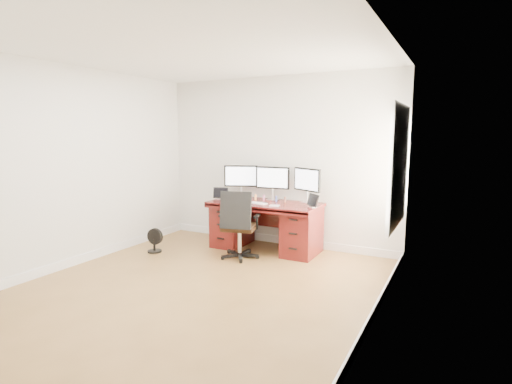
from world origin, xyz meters
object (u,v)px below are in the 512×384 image
at_px(office_chair, 239,236).
at_px(floor_fan, 154,241).
at_px(monitor_center, 273,179).
at_px(keyboard, 258,203).
at_px(desk, 266,224).

relative_size(office_chair, floor_fan, 2.75).
height_order(monitor_center, keyboard, monitor_center).
distance_m(office_chair, keyboard, 0.61).
distance_m(desk, floor_fan, 1.73).
bearing_deg(office_chair, monitor_center, 66.03).
height_order(office_chair, floor_fan, office_chair).
relative_size(desk, floor_fan, 4.64).
bearing_deg(desk, office_chair, -102.28).
relative_size(floor_fan, monitor_center, 0.67).
relative_size(desk, keyboard, 6.05).
bearing_deg(keyboard, floor_fan, -141.60).
bearing_deg(desk, monitor_center, 89.96).
xyz_separation_m(desk, monitor_center, (0.00, 0.24, 0.68)).
bearing_deg(monitor_center, keyboard, -101.13).
bearing_deg(monitor_center, office_chair, -104.81).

